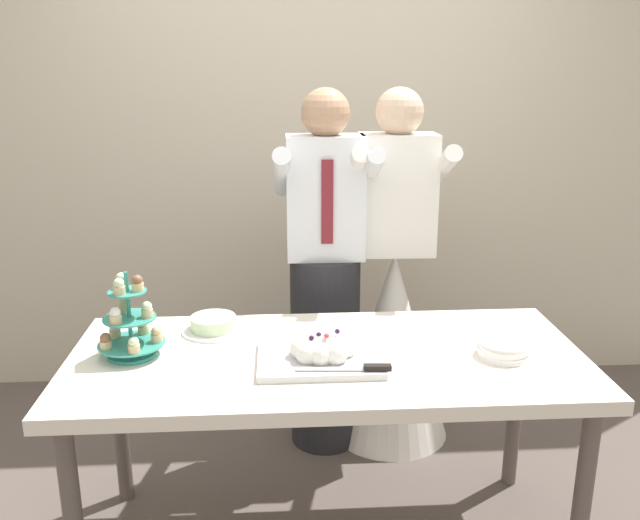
% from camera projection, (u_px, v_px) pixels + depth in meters
% --- Properties ---
extents(rear_wall, '(5.20, 0.10, 2.90)m').
position_uv_depth(rear_wall, '(307.00, 123.00, 3.55)').
color(rear_wall, beige).
rests_on(rear_wall, ground_plane).
extents(dessert_table, '(1.80, 0.80, 0.78)m').
position_uv_depth(dessert_table, '(327.00, 373.00, 2.34)').
color(dessert_table, silver).
rests_on(dessert_table, ground_plane).
extents(cupcake_stand, '(0.23, 0.23, 0.31)m').
position_uv_depth(cupcake_stand, '(130.00, 325.00, 2.28)').
color(cupcake_stand, teal).
rests_on(cupcake_stand, dessert_table).
extents(main_cake_tray, '(0.44, 0.31, 0.12)m').
position_uv_depth(main_cake_tray, '(320.00, 351.00, 2.25)').
color(main_cake_tray, silver).
rests_on(main_cake_tray, dessert_table).
extents(plate_stack, '(0.18, 0.18, 0.05)m').
position_uv_depth(plate_stack, '(504.00, 349.00, 2.30)').
color(plate_stack, white).
rests_on(plate_stack, dessert_table).
extents(round_cake, '(0.24, 0.24, 0.06)m').
position_uv_depth(round_cake, '(213.00, 325.00, 2.51)').
color(round_cake, white).
rests_on(round_cake, dessert_table).
extents(person_groom, '(0.46, 0.49, 1.66)m').
position_uv_depth(person_groom, '(325.00, 293.00, 3.03)').
color(person_groom, '#232328').
rests_on(person_groom, ground_plane).
extents(person_bride, '(0.56, 0.56, 1.66)m').
position_uv_depth(person_bride, '(393.00, 321.00, 3.14)').
color(person_bride, white).
rests_on(person_bride, ground_plane).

